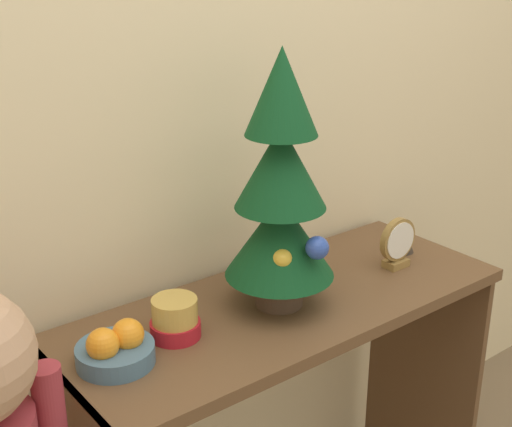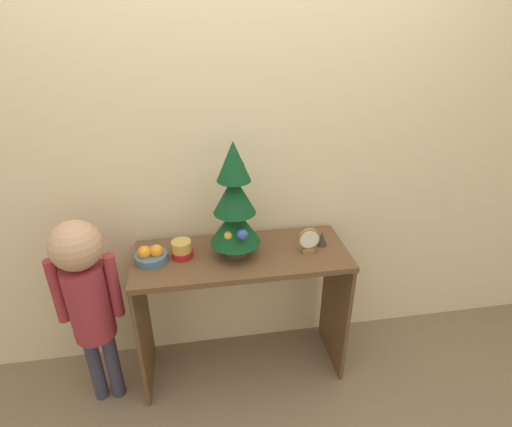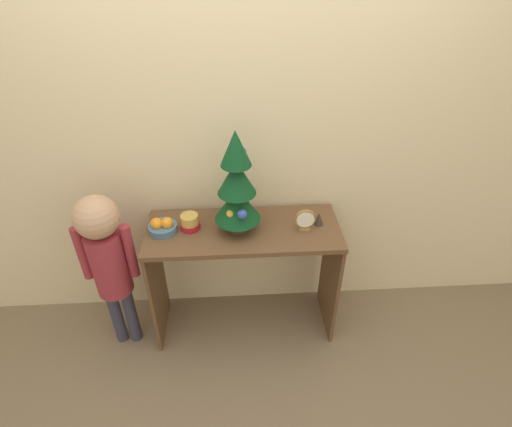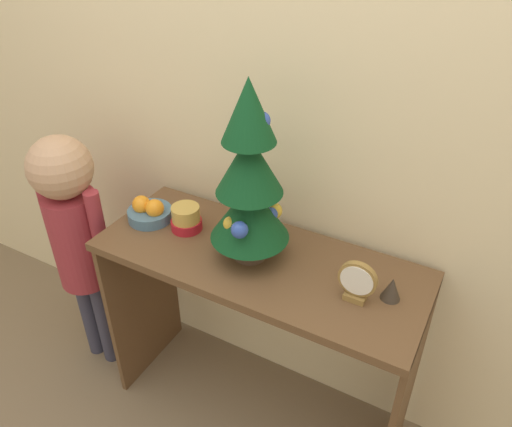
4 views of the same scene
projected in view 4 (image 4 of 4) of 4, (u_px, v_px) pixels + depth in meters
back_wall at (298, 97)px, 1.56m from camera, size 7.00×0.05×2.50m
console_table at (258, 301)px, 1.73m from camera, size 1.10×0.44×0.79m
mini_tree at (249, 181)px, 1.48m from camera, size 0.25×0.25×0.60m
fruit_bowl at (149, 211)px, 1.79m from camera, size 0.16×0.16×0.09m
singing_bowl at (186, 218)px, 1.74m from camera, size 0.11×0.11×0.09m
desk_clock at (357, 282)px, 1.42m from camera, size 0.11×0.04×0.13m
figurine at (392, 289)px, 1.45m from camera, size 0.06×0.06×0.07m
child_figure at (74, 225)px, 1.91m from camera, size 0.31×0.23×1.08m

